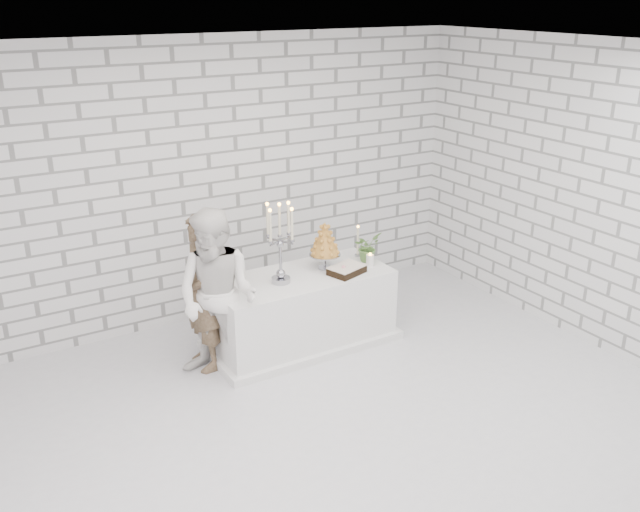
{
  "coord_description": "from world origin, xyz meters",
  "views": [
    {
      "loc": [
        -2.62,
        -4.13,
        3.39
      ],
      "look_at": [
        0.5,
        1.08,
        1.05
      ],
      "focal_mm": 38.81,
      "sensor_mm": 36.0,
      "label": 1
    }
  ],
  "objects": [
    {
      "name": "groom",
      "position": [
        -0.55,
        1.47,
        0.77
      ],
      "size": [
        0.37,
        0.56,
        1.53
      ],
      "primitive_type": "imported",
      "rotation": [
        0.0,
        0.0,
        -1.56
      ],
      "color": "#453321",
      "rests_on": "ground"
    },
    {
      "name": "pillar_candle",
      "position": [
        1.19,
        1.25,
        0.81
      ],
      "size": [
        0.1,
        0.1,
        0.12
      ],
      "primitive_type": "cylinder",
      "rotation": [
        0.0,
        0.0,
        0.24
      ],
      "color": "white",
      "rests_on": "cake_table"
    },
    {
      "name": "candelabra",
      "position": [
        0.21,
        1.34,
        1.15
      ],
      "size": [
        0.42,
        0.42,
        0.8
      ],
      "primitive_type": null,
      "rotation": [
        0.0,
        0.0,
        -0.34
      ],
      "color": "#9797A1",
      "rests_on": "cake_table"
    },
    {
      "name": "wall_right",
      "position": [
        3.0,
        0.0,
        1.5
      ],
      "size": [
        0.01,
        5.0,
        3.0
      ],
      "primitive_type": "cube",
      "color": "white",
      "rests_on": "ground"
    },
    {
      "name": "cake_table",
      "position": [
        0.45,
        1.38,
        0.38
      ],
      "size": [
        1.8,
        0.8,
        0.75
      ],
      "primitive_type": "cube",
      "color": "white",
      "rests_on": "ground"
    },
    {
      "name": "flowers",
      "position": [
        1.25,
        1.38,
        0.9
      ],
      "size": [
        0.34,
        0.32,
        0.3
      ],
      "primitive_type": "imported",
      "rotation": [
        0.0,
        0.0,
        0.38
      ],
      "color": "#35652D",
      "rests_on": "cake_table"
    },
    {
      "name": "wall_back",
      "position": [
        0.0,
        2.5,
        1.5
      ],
      "size": [
        6.0,
        0.01,
        3.0
      ],
      "primitive_type": "cube",
      "color": "white",
      "rests_on": "ground"
    },
    {
      "name": "wall_front",
      "position": [
        0.0,
        -2.5,
        1.5
      ],
      "size": [
        6.0,
        0.01,
        3.0
      ],
      "primitive_type": "cube",
      "color": "white",
      "rests_on": "ground"
    },
    {
      "name": "chocolate_cake",
      "position": [
        0.87,
        1.19,
        0.79
      ],
      "size": [
        0.4,
        0.34,
        0.08
      ],
      "primitive_type": "cube",
      "rotation": [
        0.0,
        0.0,
        0.3
      ],
      "color": "black",
      "rests_on": "cake_table"
    },
    {
      "name": "ceiling",
      "position": [
        0.0,
        0.0,
        3.0
      ],
      "size": [
        6.0,
        5.0,
        0.01
      ],
      "primitive_type": "cube",
      "color": "white",
      "rests_on": "ground"
    },
    {
      "name": "ground",
      "position": [
        0.0,
        0.0,
        0.0
      ],
      "size": [
        6.0,
        5.0,
        0.01
      ],
      "primitive_type": "cube",
      "color": "silver",
      "rests_on": "ground"
    },
    {
      "name": "croquembouche",
      "position": [
        0.76,
        1.43,
        1.0
      ],
      "size": [
        0.36,
        0.36,
        0.5
      ],
      "primitive_type": null,
      "rotation": [
        0.0,
        0.0,
        0.13
      ],
      "color": "#956327",
      "rests_on": "cake_table"
    },
    {
      "name": "extra_taper",
      "position": [
        1.24,
        1.54,
        0.91
      ],
      "size": [
        0.07,
        0.07,
        0.32
      ],
      "primitive_type": "cylinder",
      "rotation": [
        0.0,
        0.0,
        0.18
      ],
      "color": "beige",
      "rests_on": "cake_table"
    },
    {
      "name": "bride",
      "position": [
        -0.51,
        1.19,
        0.82
      ],
      "size": [
        0.98,
        1.0,
        1.63
      ],
      "primitive_type": "imported",
      "rotation": [
        0.0,
        0.0,
        -0.89
      ],
      "color": "white",
      "rests_on": "ground"
    }
  ]
}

